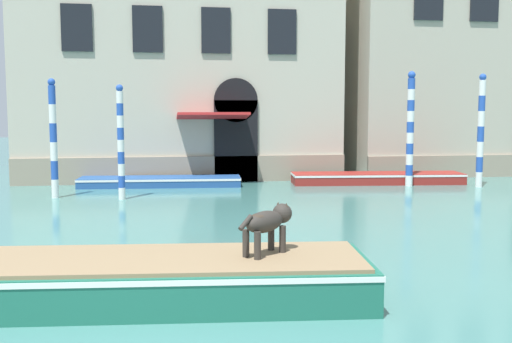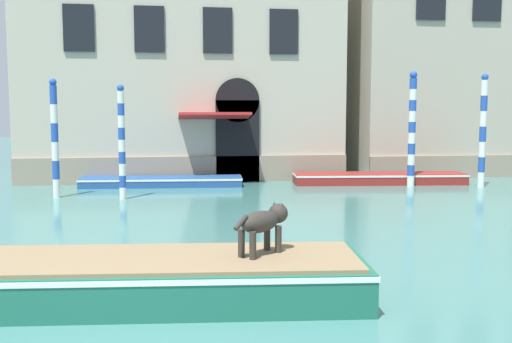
# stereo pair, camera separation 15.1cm
# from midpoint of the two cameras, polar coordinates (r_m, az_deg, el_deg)

# --- Properties ---
(palazzo_left) EXTENTS (13.34, 7.40, 12.13)m
(palazzo_left) POSITION_cam_midpoint_polar(r_m,az_deg,el_deg) (27.32, -6.91, 12.44)
(palazzo_left) COLOR #BCB29E
(palazzo_left) RESTS_ON ground_plane
(boat_foreground) EXTENTS (8.01, 2.76, 0.70)m
(boat_foreground) POSITION_cam_midpoint_polar(r_m,az_deg,el_deg) (9.64, -13.04, -9.88)
(boat_foreground) COLOR #1E6651
(boat_foreground) RESTS_ON ground_plane
(dog_on_deck) EXTENTS (0.97, 0.84, 0.78)m
(dog_on_deck) POSITION_cam_midpoint_polar(r_m,az_deg,el_deg) (9.45, 1.20, -4.82)
(dog_on_deck) COLOR #332D28
(dog_on_deck) RESTS_ON boat_foreground
(boat_moored_near_palazzo) EXTENTS (6.24, 1.83, 0.36)m
(boat_moored_near_palazzo) POSITION_cam_midpoint_polar(r_m,az_deg,el_deg) (23.32, -8.77, -0.91)
(boat_moored_near_palazzo) COLOR #234C8C
(boat_moored_near_palazzo) RESTS_ON ground_plane
(boat_moored_far) EXTENTS (6.89, 2.10, 0.42)m
(boat_moored_far) POSITION_cam_midpoint_polar(r_m,az_deg,el_deg) (24.32, 11.80, -0.61)
(boat_moored_far) COLOR maroon
(boat_moored_far) RESTS_ON ground_plane
(mooring_pole_0) EXTENTS (0.24, 0.24, 3.97)m
(mooring_pole_0) POSITION_cam_midpoint_polar(r_m,az_deg,el_deg) (20.98, -18.42, 3.04)
(mooring_pole_0) COLOR white
(mooring_pole_0) RESTS_ON ground_plane
(mooring_pole_1) EXTENTS (0.28, 0.28, 4.38)m
(mooring_pole_1) POSITION_cam_midpoint_polar(r_m,az_deg,el_deg) (23.62, 14.82, 3.97)
(mooring_pole_1) COLOR white
(mooring_pole_1) RESTS_ON ground_plane
(mooring_pole_2) EXTENTS (0.23, 0.23, 3.75)m
(mooring_pole_2) POSITION_cam_midpoint_polar(r_m,az_deg,el_deg) (20.03, -12.46, 2.77)
(mooring_pole_2) COLOR white
(mooring_pole_2) RESTS_ON ground_plane
(mooring_pole_3) EXTENTS (0.26, 0.26, 4.28)m
(mooring_pole_3) POSITION_cam_midpoint_polar(r_m,az_deg,el_deg) (24.13, 20.96, 3.68)
(mooring_pole_3) COLOR white
(mooring_pole_3) RESTS_ON ground_plane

